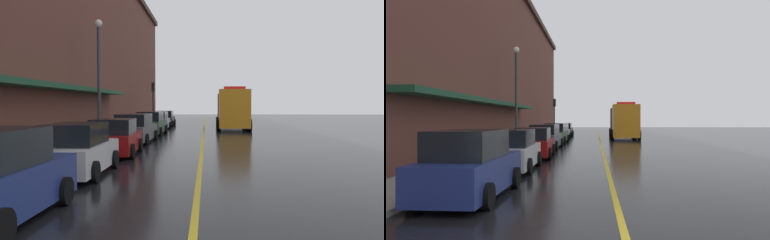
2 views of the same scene
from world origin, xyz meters
The scene contains 16 objects.
ground_plane centered at (0.00, 25.00, 0.00)m, with size 112.00×112.00×0.00m, color black.
sidewalk_left centered at (-6.20, 25.00, 0.07)m, with size 2.40×70.00×0.15m, color gray.
lane_center_stripe centered at (0.00, 25.00, 0.00)m, with size 0.16×70.00×0.01m, color gold.
brick_building_left centered at (-12.83, 23.99, 7.16)m, with size 12.03×64.00×14.31m.
parked_car_0 centered at (-3.89, 3.14, 0.85)m, with size 2.05×4.46×1.83m.
parked_car_1 centered at (-3.92, 8.41, 0.78)m, with size 2.02×4.35×1.67m.
parked_car_2 centered at (-3.86, 13.36, 0.77)m, with size 2.24×4.17×1.63m.
parked_car_3 centered at (-4.00, 19.28, 0.80)m, with size 2.25×4.96×1.69m.
parked_car_4 centered at (-3.89, 25.38, 0.80)m, with size 2.14×4.56×1.70m.
parked_car_5 centered at (-4.01, 30.66, 0.75)m, with size 2.03×4.56×1.59m.
parked_car_6 centered at (-4.04, 36.81, 0.74)m, with size 2.02×4.36×1.56m.
utility_truck centered at (2.54, 31.89, 1.76)m, with size 2.92×8.25×3.69m.
parking_meter_0 centered at (-5.35, 9.08, 1.06)m, with size 0.14×0.18×1.33m.
parking_meter_1 centered at (-5.35, 26.66, 1.06)m, with size 0.14×0.18×1.33m.
street_lamp_left centered at (-5.95, 18.71, 4.40)m, with size 0.44×0.44×6.94m.
traffic_light_near centered at (-5.29, 37.42, 3.16)m, with size 0.38×0.36×4.30m.
Camera 2 is at (-0.57, -6.70, 2.14)m, focal length 34.59 mm.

